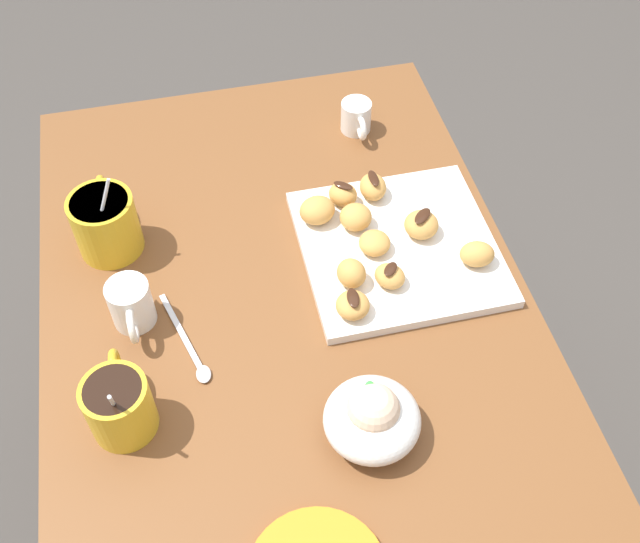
# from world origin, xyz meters

# --- Properties ---
(ground_plane) EXTENTS (8.00, 8.00, 0.00)m
(ground_plane) POSITION_xyz_m (0.00, 0.00, 0.00)
(ground_plane) COLOR #423D38
(dining_table) EXTENTS (0.99, 0.69, 0.74)m
(dining_table) POSITION_xyz_m (0.00, 0.00, 0.59)
(dining_table) COLOR brown
(dining_table) RESTS_ON ground_plane
(pastry_plate_square) EXTENTS (0.29, 0.29, 0.02)m
(pastry_plate_square) POSITION_xyz_m (0.05, -0.18, 0.75)
(pastry_plate_square) COLOR white
(pastry_plate_square) RESTS_ON dining_table
(coffee_mug_mustard_left) EXTENTS (0.12, 0.08, 0.13)m
(coffee_mug_mustard_left) POSITION_xyz_m (-0.15, 0.24, 0.79)
(coffee_mug_mustard_left) COLOR gold
(coffee_mug_mustard_left) RESTS_ON dining_table
(coffee_mug_mustard_right) EXTENTS (0.14, 0.10, 0.15)m
(coffee_mug_mustard_right) POSITION_xyz_m (0.16, 0.24, 0.80)
(coffee_mug_mustard_right) COLOR gold
(coffee_mug_mustard_right) RESTS_ON dining_table
(cream_pitcher_white) EXTENTS (0.10, 0.06, 0.07)m
(cream_pitcher_white) POSITION_xyz_m (0.01, 0.21, 0.78)
(cream_pitcher_white) COLOR white
(cream_pitcher_white) RESTS_ON dining_table
(ice_cream_bowl) EXTENTS (0.12, 0.12, 0.09)m
(ice_cream_bowl) POSITION_xyz_m (-0.23, -0.06, 0.78)
(ice_cream_bowl) COLOR white
(ice_cream_bowl) RESTS_ON dining_table
(chocolate_sauce_pitcher) EXTENTS (0.09, 0.05, 0.06)m
(chocolate_sauce_pitcher) POSITION_xyz_m (0.33, -0.19, 0.77)
(chocolate_sauce_pitcher) COLOR white
(chocolate_sauce_pitcher) RESTS_ON dining_table
(loose_spoon_near_saucer) EXTENTS (0.16, 0.06, 0.01)m
(loose_spoon_near_saucer) POSITION_xyz_m (-0.06, 0.15, 0.75)
(loose_spoon_near_saucer) COLOR silver
(loose_spoon_near_saucer) RESTS_ON dining_table
(beignet_0) EXTENTS (0.06, 0.06, 0.03)m
(beignet_0) POSITION_xyz_m (0.05, -0.14, 0.77)
(beignet_0) COLOR #D19347
(beignet_0) RESTS_ON pastry_plate_square
(beignet_1) EXTENTS (0.05, 0.05, 0.04)m
(beignet_1) POSITION_xyz_m (-0.01, -0.09, 0.78)
(beignet_1) COLOR #D19347
(beignet_1) RESTS_ON pastry_plate_square
(beignet_2) EXTENTS (0.07, 0.07, 0.04)m
(beignet_2) POSITION_xyz_m (0.06, -0.22, 0.78)
(beignet_2) COLOR #D19347
(beignet_2) RESTS_ON pastry_plate_square
(chocolate_drizzle_2) EXTENTS (0.04, 0.04, 0.00)m
(chocolate_drizzle_2) POSITION_xyz_m (0.06, -0.22, 0.80)
(chocolate_drizzle_2) COLOR #381E11
(chocolate_drizzle_2) RESTS_ON beignet_2
(beignet_3) EXTENTS (0.06, 0.07, 0.04)m
(beignet_3) POSITION_xyz_m (0.13, -0.07, 0.78)
(beignet_3) COLOR #D19347
(beignet_3) RESTS_ON pastry_plate_square
(beignet_4) EXTENTS (0.07, 0.07, 0.04)m
(beignet_4) POSITION_xyz_m (0.10, -0.13, 0.78)
(beignet_4) COLOR #D19347
(beignet_4) RESTS_ON pastry_plate_square
(beignet_5) EXTENTS (0.06, 0.06, 0.03)m
(beignet_5) POSITION_xyz_m (-0.06, -0.08, 0.77)
(beignet_5) COLOR #D19347
(beignet_5) RESTS_ON pastry_plate_square
(chocolate_drizzle_5) EXTENTS (0.03, 0.02, 0.00)m
(chocolate_drizzle_5) POSITION_xyz_m (-0.06, -0.08, 0.79)
(chocolate_drizzle_5) COLOR #381E11
(chocolate_drizzle_5) RESTS_ON beignet_5
(beignet_6) EXTENTS (0.05, 0.06, 0.04)m
(beignet_6) POSITION_xyz_m (-0.01, -0.28, 0.78)
(beignet_6) COLOR #D19347
(beignet_6) RESTS_ON pastry_plate_square
(beignet_7) EXTENTS (0.06, 0.06, 0.03)m
(beignet_7) POSITION_xyz_m (-0.02, -0.15, 0.77)
(beignet_7) COLOR #D19347
(beignet_7) RESTS_ON pastry_plate_square
(chocolate_drizzle_7) EXTENTS (0.03, 0.03, 0.00)m
(chocolate_drizzle_7) POSITION_xyz_m (-0.02, -0.15, 0.79)
(chocolate_drizzle_7) COLOR #381E11
(chocolate_drizzle_7) RESTS_ON beignet_7
(beignet_8) EXTENTS (0.05, 0.05, 0.03)m
(beignet_8) POSITION_xyz_m (0.16, -0.17, 0.78)
(beignet_8) COLOR #D19347
(beignet_8) RESTS_ON pastry_plate_square
(chocolate_drizzle_8) EXTENTS (0.04, 0.01, 0.00)m
(chocolate_drizzle_8) POSITION_xyz_m (0.16, -0.17, 0.80)
(chocolate_drizzle_8) COLOR #381E11
(chocolate_drizzle_8) RESTS_ON beignet_8
(beignet_9) EXTENTS (0.06, 0.06, 0.04)m
(beignet_9) POSITION_xyz_m (0.15, -0.12, 0.78)
(beignet_9) COLOR #D19347
(beignet_9) RESTS_ON pastry_plate_square
(chocolate_drizzle_9) EXTENTS (0.03, 0.03, 0.00)m
(chocolate_drizzle_9) POSITION_xyz_m (0.15, -0.12, 0.80)
(chocolate_drizzle_9) COLOR #381E11
(chocolate_drizzle_9) RESTS_ON beignet_9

